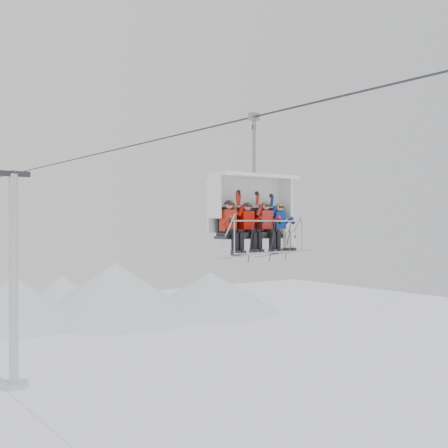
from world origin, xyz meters
TOP-DOWN VIEW (x-y plane):
  - lift_tower_right at (0.00, 22.00)m, footprint 2.00×1.80m
  - haul_cable at (0.00, 0.00)m, footprint 0.06×50.00m
  - chairlift_carrier at (0.00, -1.30)m, footprint 2.70×1.17m
  - skier_far_left at (-0.98, -1.62)m, footprint 0.41×1.69m
  - skier_center_left at (-0.33, -1.63)m, footprint 0.39×1.69m
  - skier_center_right at (0.35, -1.62)m, footprint 0.40×1.69m
  - skier_far_right at (0.89, -1.63)m, footprint 0.38×1.69m

SIDE VIEW (x-z plane):
  - lift_tower_right at x=0.00m, z-range -0.96..12.52m
  - skier_far_right at x=0.89m, z-range 9.42..10.95m
  - skier_center_left at x=-0.33m, z-range 9.41..10.96m
  - skier_center_right at x=0.35m, z-range 9.40..11.00m
  - skier_far_left at x=-0.98m, z-range 9.40..11.02m
  - chairlift_carrier at x=0.00m, z-range 8.75..12.74m
  - haul_cable at x=0.00m, z-range 13.27..13.33m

